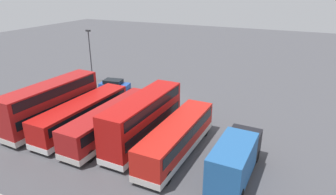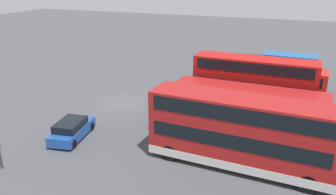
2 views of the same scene
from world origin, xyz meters
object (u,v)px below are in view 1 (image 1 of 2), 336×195
bus_single_deck_third (111,120)px  bus_double_decker_fifth (52,103)px  bus_single_deck_near_end (177,137)px  lamp_post_tall (90,52)px  bus_double_decker_second (144,119)px  car_hatchback_silver (114,85)px  box_truck_blue (235,158)px  bus_single_deck_fourth (83,114)px

bus_single_deck_third → bus_double_decker_fifth: size_ratio=1.07×
bus_single_deck_near_end → bus_double_decker_fifth: bearing=0.8°
lamp_post_tall → bus_double_decker_fifth: bearing=112.8°
bus_single_deck_near_end → bus_double_decker_second: bearing=-8.0°
bus_double_decker_fifth → car_hatchback_silver: bus_double_decker_fifth is taller
box_truck_blue → car_hatchback_silver: 23.94m
car_hatchback_silver → lamp_post_tall: bearing=-17.0°
bus_single_deck_near_end → bus_double_decker_second: bus_double_decker_second is taller
bus_single_deck_near_end → bus_single_deck_third: 7.12m
bus_double_decker_second → bus_single_deck_fourth: (7.10, 0.03, -0.82)m
bus_double_decker_fifth → box_truck_blue: bus_double_decker_fifth is taller
bus_single_deck_third → car_hatchback_silver: bearing=-56.4°
bus_single_deck_fourth → box_truck_blue: 16.10m
bus_double_decker_second → bus_double_decker_fifth: bearing=3.9°
car_hatchback_silver → bus_single_deck_fourth: bearing=109.7°
bus_double_decker_second → lamp_post_tall: 20.78m
bus_double_decker_second → bus_double_decker_fifth: (10.49, 0.71, 0.00)m
bus_single_deck_near_end → bus_single_deck_fourth: (10.68, -0.48, 0.00)m
bus_double_decker_second → bus_single_deck_fourth: bus_double_decker_second is taller
bus_double_decker_second → lamp_post_tall: bearing=-38.4°
bus_double_decker_second → bus_single_deck_fourth: size_ratio=0.89×
bus_single_deck_near_end → box_truck_blue: bearing=167.1°
bus_single_deck_near_end → bus_double_decker_fifth: 14.10m
bus_double_decker_fifth → bus_double_decker_second: bearing=-176.1°
bus_single_deck_third → bus_single_deck_fourth: size_ratio=1.00×
box_truck_blue → bus_double_decker_second: bearing=-11.0°
bus_double_decker_second → box_truck_blue: size_ratio=1.41×
bus_double_decker_second → car_hatchback_silver: 15.97m
bus_single_deck_fourth → bus_double_decker_fifth: bus_double_decker_fifth is taller
box_truck_blue → lamp_post_tall: bearing=-30.1°
box_truck_blue → bus_single_deck_third: bearing=-7.2°
bus_single_deck_near_end → lamp_post_tall: 24.05m
box_truck_blue → car_hatchback_silver: bearing=-33.0°
bus_double_decker_second → bus_single_deck_third: (3.52, 0.16, -0.82)m
bus_single_deck_third → box_truck_blue: (-12.44, 1.57, 0.08)m
bus_single_deck_near_end → bus_double_decker_fifth: (14.07, 0.20, 0.83)m
bus_single_deck_fourth → lamp_post_tall: lamp_post_tall is taller
box_truck_blue → lamp_post_tall: size_ratio=0.97×
bus_single_deck_third → box_truck_blue: box_truck_blue is taller
bus_double_decker_second → box_truck_blue: bus_double_decker_second is taller
bus_single_deck_near_end → car_hatchback_silver: (14.73, -11.81, -0.92)m
car_hatchback_silver → lamp_post_tall: lamp_post_tall is taller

